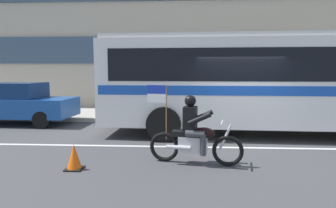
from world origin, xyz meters
TOP-DOWN VIEW (x-y plane):
  - ground_plane at (0.00, 0.00)m, footprint 60.00×60.00m
  - sidewalk_curb at (0.00, 5.10)m, footprint 28.00×3.80m
  - lane_center_stripe at (0.00, -0.60)m, footprint 26.60×0.14m
  - office_building_facade at (0.00, 7.38)m, footprint 28.00×0.89m
  - transit_bus at (1.13, 1.19)m, footprint 10.87×2.99m
  - motorcycle_with_rider at (-1.37, -2.07)m, footprint 2.17×0.71m
  - parked_sedan_curbside at (-8.19, 2.58)m, footprint 4.37×1.97m
  - traffic_cone at (-3.94, -2.62)m, footprint 0.36×0.36m

SIDE VIEW (x-z plane):
  - ground_plane at x=0.00m, z-range 0.00..0.00m
  - lane_center_stripe at x=0.00m, z-range 0.00..0.01m
  - sidewalk_curb at x=0.00m, z-range 0.00..0.15m
  - traffic_cone at x=-3.94m, z-range -0.02..0.53m
  - motorcycle_with_rider at x=-1.37m, z-range -0.22..1.55m
  - parked_sedan_curbside at x=-8.19m, z-range 0.03..1.67m
  - transit_bus at x=1.13m, z-range 0.27..3.49m
  - office_building_facade at x=0.00m, z-range 0.01..9.12m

